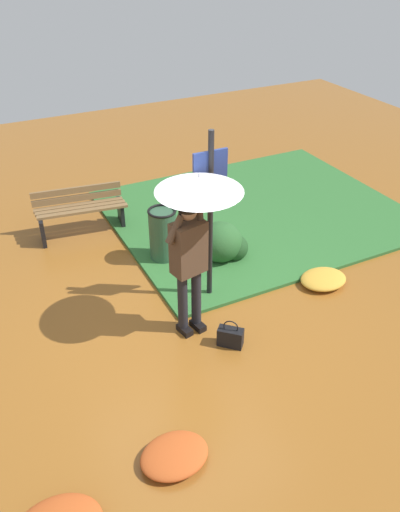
# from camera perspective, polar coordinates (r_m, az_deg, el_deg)

# --- Properties ---
(ground_plane) EXTENTS (18.00, 18.00, 0.00)m
(ground_plane) POSITION_cam_1_polar(r_m,az_deg,el_deg) (6.44, -1.26, -7.89)
(ground_plane) COLOR brown
(grass_verge) EXTENTS (4.80, 4.00, 0.05)m
(grass_verge) POSITION_cam_1_polar(r_m,az_deg,el_deg) (8.95, 6.36, 4.90)
(grass_verge) COLOR #2D662D
(grass_verge) RESTS_ON ground_plane
(person_with_umbrella) EXTENTS (0.96, 0.96, 2.04)m
(person_with_umbrella) POSITION_cam_1_polar(r_m,az_deg,el_deg) (5.57, -0.61, 4.41)
(person_with_umbrella) COLOR black
(person_with_umbrella) RESTS_ON ground_plane
(info_sign_post) EXTENTS (0.44, 0.07, 2.30)m
(info_sign_post) POSITION_cam_1_polar(r_m,az_deg,el_deg) (6.18, 1.13, 6.39)
(info_sign_post) COLOR black
(info_sign_post) RESTS_ON ground_plane
(handbag) EXTENTS (0.31, 0.31, 0.37)m
(handbag) POSITION_cam_1_polar(r_m,az_deg,el_deg) (6.12, 3.40, -8.96)
(handbag) COLOR black
(handbag) RESTS_ON ground_plane
(park_bench) EXTENTS (1.40, 0.56, 0.75)m
(park_bench) POSITION_cam_1_polar(r_m,az_deg,el_deg) (8.36, -13.14, 4.98)
(park_bench) COLOR black
(park_bench) RESTS_ON ground_plane
(trash_bin) EXTENTS (0.42, 0.42, 0.83)m
(trash_bin) POSITION_cam_1_polar(r_m,az_deg,el_deg) (7.46, -4.15, 2.33)
(trash_bin) COLOR #2D5138
(trash_bin) RESTS_ON ground_plane
(shrub_cluster) EXTENTS (0.72, 0.66, 0.59)m
(shrub_cluster) POSITION_cam_1_polar(r_m,az_deg,el_deg) (7.53, 2.57, 1.45)
(shrub_cluster) COLOR #285628
(shrub_cluster) RESTS_ON ground_plane
(leaf_pile_near_person) EXTENTS (0.65, 0.52, 0.14)m
(leaf_pile_near_person) POSITION_cam_1_polar(r_m,az_deg,el_deg) (5.11, -2.86, -21.29)
(leaf_pile_near_person) COLOR #B74C1E
(leaf_pile_near_person) RESTS_ON ground_plane
(leaf_pile_far_path) EXTENTS (0.67, 0.53, 0.15)m
(leaf_pile_far_path) POSITION_cam_1_polar(r_m,az_deg,el_deg) (7.32, 13.55, -2.51)
(leaf_pile_far_path) COLOR gold
(leaf_pile_far_path) RESTS_ON ground_plane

